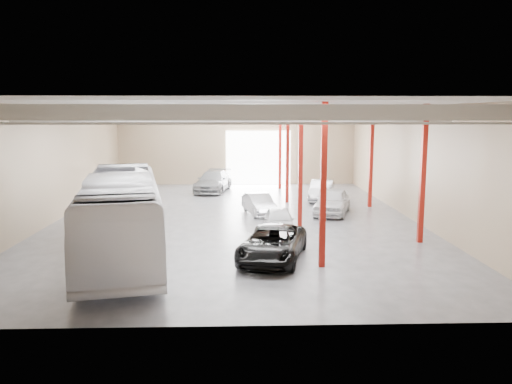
{
  "coord_description": "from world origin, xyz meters",
  "views": [
    {
      "loc": [
        0.32,
        -30.61,
        6.46
      ],
      "look_at": [
        1.19,
        -3.12,
        2.2
      ],
      "focal_mm": 35.0,
      "sensor_mm": 36.0,
      "label": 1
    }
  ],
  "objects": [
    {
      "name": "black_sedan",
      "position": [
        1.75,
        -8.96,
        0.76
      ],
      "size": [
        3.82,
        5.91,
        1.52
      ],
      "primitive_type": "imported",
      "rotation": [
        0.0,
        0.0,
        -0.26
      ],
      "color": "black",
      "rests_on": "ground"
    },
    {
      "name": "car_row_c",
      "position": [
        -2.0,
        11.56,
        0.86
      ],
      "size": [
        3.41,
        6.25,
        1.72
      ],
      "primitive_type": "imported",
      "rotation": [
        0.0,
        0.0,
        -0.18
      ],
      "color": "slate",
      "rests_on": "ground"
    },
    {
      "name": "car_row_b",
      "position": [
        1.55,
        1.5,
        0.67
      ],
      "size": [
        2.35,
        4.32,
        1.35
      ],
      "primitive_type": "imported",
      "rotation": [
        0.0,
        0.0,
        0.24
      ],
      "color": "#BBBAC0",
      "rests_on": "ground"
    },
    {
      "name": "car_right_far",
      "position": [
        6.36,
        1.48,
        0.84
      ],
      "size": [
        3.48,
        5.34,
        1.69
      ],
      "primitive_type": "imported",
      "rotation": [
        0.0,
        0.0,
        -0.33
      ],
      "color": "silver",
      "rests_on": "ground"
    },
    {
      "name": "depot_shell",
      "position": [
        0.13,
        0.48,
        4.98
      ],
      "size": [
        22.12,
        32.12,
        7.06
      ],
      "color": "#434348",
      "rests_on": "ground"
    },
    {
      "name": "coach_bus",
      "position": [
        -5.17,
        -7.86,
        1.92
      ],
      "size": [
        5.96,
        14.16,
        3.84
      ],
      "primitive_type": "imported",
      "rotation": [
        0.0,
        0.0,
        0.2
      ],
      "color": "white",
      "rests_on": "ground"
    },
    {
      "name": "car_right_near",
      "position": [
        6.5,
        6.68,
        0.78
      ],
      "size": [
        2.72,
        4.97,
        1.55
      ],
      "primitive_type": "imported",
      "rotation": [
        0.0,
        0.0,
        -0.24
      ],
      "color": "#9D9DA1",
      "rests_on": "ground"
    },
    {
      "name": "car_row_a",
      "position": [
        2.44,
        -3.76,
        0.69
      ],
      "size": [
        1.77,
        4.12,
        1.39
      ],
      "primitive_type": "imported",
      "rotation": [
        0.0,
        0.0,
        -0.03
      ],
      "color": "silver",
      "rests_on": "ground"
    }
  ]
}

